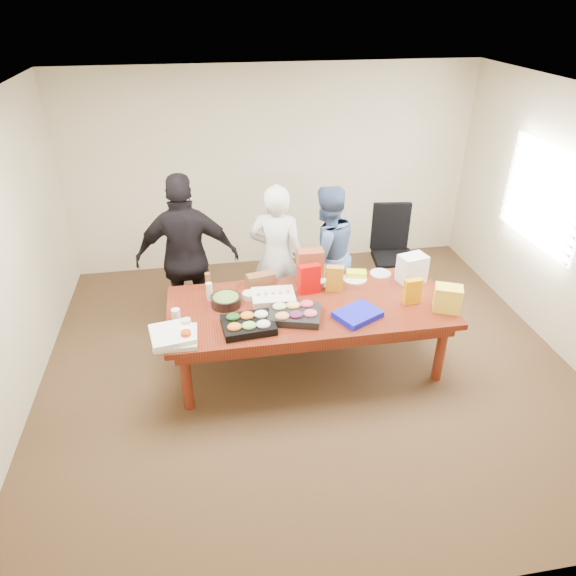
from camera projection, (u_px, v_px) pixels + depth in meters
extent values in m
cube|color=#47301E|center=(308.00, 365.00, 5.54)|extent=(5.50, 5.00, 0.02)
cube|color=white|center=(314.00, 99.00, 4.17)|extent=(5.50, 5.00, 0.02)
cube|color=beige|center=(273.00, 170.00, 6.99)|extent=(5.50, 0.04, 2.70)
cube|color=beige|center=(408.00, 456.00, 2.73)|extent=(5.50, 0.04, 2.70)
cube|color=beige|center=(576.00, 230.00, 5.26)|extent=(0.04, 5.00, 2.70)
cube|color=white|center=(542.00, 196.00, 5.69)|extent=(0.03, 1.40, 1.10)
cube|color=beige|center=(539.00, 196.00, 5.68)|extent=(0.04, 1.36, 1.00)
cube|color=#4C1C0F|center=(308.00, 335.00, 5.35)|extent=(2.80, 1.20, 0.75)
cube|color=black|center=(394.00, 256.00, 6.51)|extent=(0.65, 0.65, 1.13)
imported|color=silver|center=(277.00, 257.00, 5.83)|extent=(0.73, 0.60, 1.71)
imported|color=#3D5480|center=(325.00, 255.00, 5.97)|extent=(0.94, 0.82, 1.64)
imported|color=black|center=(188.00, 258.00, 5.62)|extent=(1.12, 0.50, 1.89)
cube|color=black|center=(248.00, 325.00, 4.79)|extent=(0.51, 0.42, 0.07)
cube|color=black|center=(295.00, 314.00, 4.94)|extent=(0.57, 0.50, 0.07)
cube|color=white|center=(273.00, 297.00, 5.21)|extent=(0.44, 0.34, 0.07)
cylinder|color=black|center=(226.00, 301.00, 5.13)|extent=(0.34, 0.34, 0.10)
cube|color=#1314CB|center=(358.00, 314.00, 4.95)|extent=(0.50, 0.46, 0.06)
cube|color=#CC0402|center=(309.00, 279.00, 5.29)|extent=(0.23, 0.12, 0.32)
cube|color=#E59903|center=(412.00, 291.00, 5.12)|extent=(0.18, 0.09, 0.26)
cube|color=#C58A18|center=(335.00, 279.00, 5.34)|extent=(0.19, 0.12, 0.28)
cylinder|color=white|center=(304.00, 279.00, 5.46)|extent=(0.10, 0.10, 0.14)
cylinder|color=gold|center=(322.00, 272.00, 5.57)|extent=(0.07, 0.07, 0.17)
cylinder|color=brown|center=(208.00, 281.00, 5.39)|extent=(0.06, 0.06, 0.18)
cylinder|color=silver|center=(209.00, 292.00, 5.19)|extent=(0.08, 0.08, 0.19)
cube|color=#EBF915|center=(356.00, 274.00, 5.63)|extent=(0.24, 0.17, 0.07)
cube|color=brown|center=(261.00, 279.00, 5.49)|extent=(0.31, 0.19, 0.12)
cube|color=brown|center=(310.00, 266.00, 5.49)|extent=(0.28, 0.16, 0.36)
cylinder|color=#C0390A|center=(186.00, 337.00, 4.58)|extent=(0.12, 0.12, 0.12)
cylinder|color=silver|center=(186.00, 325.00, 4.75)|extent=(0.10, 0.10, 0.12)
cylinder|color=silver|center=(176.00, 315.00, 4.90)|extent=(0.11, 0.11, 0.11)
cube|color=beige|center=(176.00, 338.00, 4.63)|extent=(0.38, 0.38, 0.04)
cube|color=white|center=(172.00, 334.00, 4.61)|extent=(0.44, 0.44, 0.04)
cylinder|color=white|center=(355.00, 279.00, 5.60)|extent=(0.28, 0.28, 0.02)
cylinder|color=silver|center=(380.00, 273.00, 5.71)|extent=(0.25, 0.25, 0.01)
cylinder|color=beige|center=(320.00, 282.00, 5.49)|extent=(0.15, 0.15, 0.06)
cylinder|color=#F6DEC4|center=(250.00, 295.00, 5.26)|extent=(0.19, 0.19, 0.06)
cube|color=white|center=(412.00, 269.00, 5.50)|extent=(0.32, 0.26, 0.30)
cube|color=yellow|center=(448.00, 299.00, 5.01)|extent=(0.31, 0.27, 0.26)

